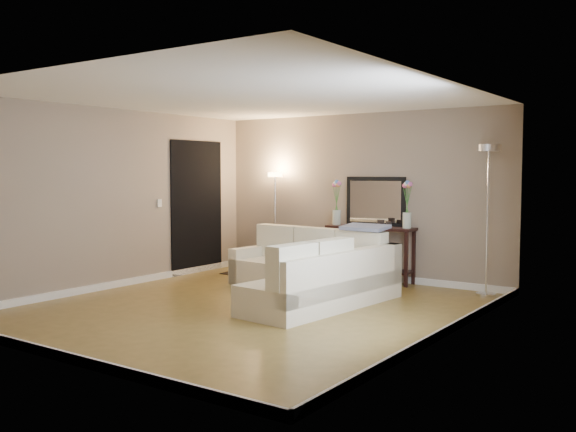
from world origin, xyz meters
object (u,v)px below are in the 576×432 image
Objects in this scene: sectional_sofa at (312,273)px; floor_lamp_unlit at (488,189)px; floor_lamp_lit at (275,202)px; console_table at (365,250)px.

floor_lamp_unlit is (1.91, 1.42, 1.13)m from sectional_sofa.
sectional_sofa is at bearing -143.29° from floor_lamp_unlit.
floor_lamp_lit is 0.82× the size of floor_lamp_unlit.
sectional_sofa is 1.87× the size of console_table.
floor_lamp_lit is 3.63m from floor_lamp_unlit.
floor_lamp_unlit reaches higher than console_table.
floor_lamp_unlit is at bearing -2.11° from console_table.
floor_lamp_lit reaches higher than console_table.
console_table is 0.68× the size of floor_lamp_unlit.
floor_lamp_unlit is (1.90, -0.07, 0.97)m from console_table.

